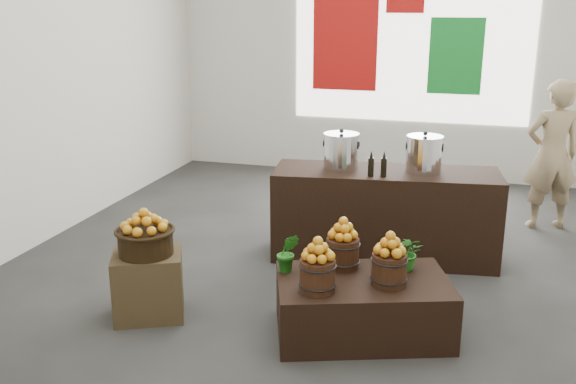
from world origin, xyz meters
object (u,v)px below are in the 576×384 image
(wicker_basket, at_px, (146,242))
(counter, at_px, (385,215))
(crate, at_px, (148,285))
(display_table, at_px, (362,306))
(stock_pot_center, at_px, (424,155))
(shopper, at_px, (552,155))
(stock_pot_left, at_px, (341,152))

(wicker_basket, bearing_deg, counter, 47.47)
(crate, relative_size, wicker_basket, 1.25)
(crate, xyz_separation_m, wicker_basket, (0.00, 0.00, 0.36))
(display_table, bearing_deg, counter, 73.13)
(stock_pot_center, relative_size, shopper, 0.20)
(wicker_basket, height_order, stock_pot_center, stock_pot_center)
(stock_pot_left, xyz_separation_m, stock_pot_center, (0.76, 0.10, 0.00))
(shopper, bearing_deg, display_table, 44.09)
(crate, bearing_deg, stock_pot_center, 42.78)
(display_table, height_order, stock_pot_left, stock_pot_left)
(counter, xyz_separation_m, stock_pot_center, (0.33, 0.05, 0.60))
(stock_pot_center, distance_m, shopper, 1.83)
(wicker_basket, bearing_deg, shopper, 44.28)
(display_table, relative_size, stock_pot_center, 3.85)
(stock_pot_left, bearing_deg, display_table, -71.71)
(stock_pot_center, height_order, shopper, shopper)
(stock_pot_left, bearing_deg, crate, -124.78)
(display_table, xyz_separation_m, counter, (-0.06, 1.55, 0.22))
(crate, xyz_separation_m, display_table, (1.67, 0.20, -0.04))
(stock_pot_left, height_order, stock_pot_center, same)
(wicker_basket, xyz_separation_m, stock_pot_center, (1.94, 1.79, 0.41))
(display_table, xyz_separation_m, stock_pot_center, (0.27, 1.59, 0.81))
(wicker_basket, relative_size, counter, 0.20)
(stock_pot_left, relative_size, stock_pot_center, 1.00)
(wicker_basket, height_order, counter, counter)
(display_table, relative_size, stock_pot_left, 3.85)
(counter, bearing_deg, shopper, 32.97)
(wicker_basket, distance_m, shopper, 4.46)
(wicker_basket, distance_m, display_table, 1.73)
(wicker_basket, bearing_deg, stock_pot_center, 42.78)
(display_table, height_order, stock_pot_center, stock_pot_center)
(counter, xyz_separation_m, stock_pot_left, (-0.43, -0.06, 0.60))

